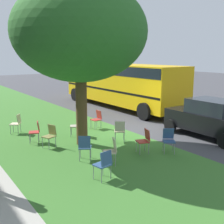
{
  "coord_description": "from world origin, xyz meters",
  "views": [
    {
      "loc": [
        -9.9,
        8.09,
        3.52
      ],
      "look_at": [
        -0.47,
        1.51,
        1.14
      ],
      "focal_mm": 44.86,
      "sensor_mm": 36.0,
      "label": 1
    }
  ],
  "objects_px": {
    "chair_0": "(97,118)",
    "chair_10": "(111,149)",
    "chair_5": "(169,139)",
    "chair_6": "(85,146)",
    "street_tree": "(80,33)",
    "chair_9": "(17,122)",
    "chair_1": "(50,134)",
    "chair_8": "(104,163)",
    "school_bus": "(119,81)",
    "chair_3": "(120,130)",
    "parked_car": "(210,118)",
    "chair_2": "(144,139)",
    "chair_7": "(76,124)",
    "chair_4": "(36,130)"
  },
  "relations": [
    {
      "from": "chair_5",
      "to": "chair_8",
      "type": "height_order",
      "value": "same"
    },
    {
      "from": "chair_6",
      "to": "parked_car",
      "type": "relative_size",
      "value": 0.24
    },
    {
      "from": "chair_3",
      "to": "street_tree",
      "type": "bearing_deg",
      "value": 64.72
    },
    {
      "from": "chair_8",
      "to": "chair_0",
      "type": "bearing_deg",
      "value": -30.01
    },
    {
      "from": "chair_10",
      "to": "chair_2",
      "type": "bearing_deg",
      "value": -81.98
    },
    {
      "from": "chair_1",
      "to": "chair_6",
      "type": "distance_m",
      "value": 2.0
    },
    {
      "from": "chair_1",
      "to": "school_bus",
      "type": "xyz_separation_m",
      "value": [
        5.36,
        -7.23,
        1.24
      ]
    },
    {
      "from": "chair_5",
      "to": "chair_8",
      "type": "distance_m",
      "value": 3.25
    },
    {
      "from": "chair_2",
      "to": "chair_8",
      "type": "bearing_deg",
      "value": 113.11
    },
    {
      "from": "chair_10",
      "to": "school_bus",
      "type": "relative_size",
      "value": 0.08
    },
    {
      "from": "chair_1",
      "to": "school_bus",
      "type": "height_order",
      "value": "school_bus"
    },
    {
      "from": "chair_10",
      "to": "chair_1",
      "type": "bearing_deg",
      "value": 18.58
    },
    {
      "from": "chair_7",
      "to": "chair_10",
      "type": "height_order",
      "value": "same"
    },
    {
      "from": "chair_0",
      "to": "chair_2",
      "type": "relative_size",
      "value": 1.0
    },
    {
      "from": "chair_1",
      "to": "chair_0",
      "type": "bearing_deg",
      "value": -65.49
    },
    {
      "from": "chair_5",
      "to": "chair_6",
      "type": "distance_m",
      "value": 3.08
    },
    {
      "from": "chair_1",
      "to": "chair_4",
      "type": "height_order",
      "value": "same"
    },
    {
      "from": "chair_7",
      "to": "school_bus",
      "type": "height_order",
      "value": "school_bus"
    },
    {
      "from": "school_bus",
      "to": "chair_10",
      "type": "bearing_deg",
      "value": 142.26
    },
    {
      "from": "parked_car",
      "to": "chair_10",
      "type": "bearing_deg",
      "value": 91.95
    },
    {
      "from": "chair_2",
      "to": "chair_7",
      "type": "distance_m",
      "value": 3.49
    },
    {
      "from": "chair_4",
      "to": "chair_1",
      "type": "bearing_deg",
      "value": -164.3
    },
    {
      "from": "parked_car",
      "to": "school_bus",
      "type": "bearing_deg",
      "value": -7.29
    },
    {
      "from": "chair_2",
      "to": "chair_10",
      "type": "xyz_separation_m",
      "value": [
        -0.23,
        1.61,
        0.0
      ]
    },
    {
      "from": "chair_1",
      "to": "chair_8",
      "type": "distance_m",
      "value": 3.59
    },
    {
      "from": "chair_5",
      "to": "chair_9",
      "type": "height_order",
      "value": "same"
    },
    {
      "from": "chair_4",
      "to": "chair_5",
      "type": "xyz_separation_m",
      "value": [
        -3.88,
        -3.55,
        0.0
      ]
    },
    {
      "from": "chair_0",
      "to": "chair_10",
      "type": "xyz_separation_m",
      "value": [
        -4.12,
        2.02,
        0.0
      ]
    },
    {
      "from": "chair_3",
      "to": "chair_5",
      "type": "distance_m",
      "value": 2.14
    },
    {
      "from": "chair_2",
      "to": "chair_6",
      "type": "distance_m",
      "value": 2.21
    },
    {
      "from": "chair_1",
      "to": "chair_8",
      "type": "relative_size",
      "value": 1.0
    },
    {
      "from": "chair_3",
      "to": "chair_0",
      "type": "bearing_deg",
      "value": -9.09
    },
    {
      "from": "chair_4",
      "to": "chair_0",
      "type": "bearing_deg",
      "value": -81.61
    },
    {
      "from": "chair_7",
      "to": "chair_8",
      "type": "height_order",
      "value": "same"
    },
    {
      "from": "chair_9",
      "to": "chair_0",
      "type": "bearing_deg",
      "value": -111.45
    },
    {
      "from": "chair_0",
      "to": "chair_9",
      "type": "xyz_separation_m",
      "value": [
        1.35,
        3.42,
        0.0
      ]
    },
    {
      "from": "chair_4",
      "to": "chair_8",
      "type": "relative_size",
      "value": 1.0
    },
    {
      "from": "chair_2",
      "to": "chair_3",
      "type": "distance_m",
      "value": 1.56
    },
    {
      "from": "chair_9",
      "to": "school_bus",
      "type": "xyz_separation_m",
      "value": [
        2.67,
        -7.7,
        1.24
      ]
    },
    {
      "from": "chair_9",
      "to": "school_bus",
      "type": "bearing_deg",
      "value": -70.87
    },
    {
      "from": "chair_3",
      "to": "chair_6",
      "type": "distance_m",
      "value": 2.38
    },
    {
      "from": "street_tree",
      "to": "chair_9",
      "type": "xyz_separation_m",
      "value": [
        3.03,
        1.67,
        -3.79
      ]
    },
    {
      "from": "chair_0",
      "to": "chair_1",
      "type": "bearing_deg",
      "value": 114.51
    },
    {
      "from": "chair_6",
      "to": "chair_9",
      "type": "distance_m",
      "value": 4.74
    },
    {
      "from": "chair_2",
      "to": "chair_3",
      "type": "xyz_separation_m",
      "value": [
        1.56,
        -0.04,
        0.0
      ]
    },
    {
      "from": "street_tree",
      "to": "chair_5",
      "type": "bearing_deg",
      "value": -141.76
    },
    {
      "from": "chair_0",
      "to": "chair_4",
      "type": "height_order",
      "value": "same"
    },
    {
      "from": "chair_9",
      "to": "chair_5",
      "type": "bearing_deg",
      "value": -146.49
    },
    {
      "from": "street_tree",
      "to": "chair_9",
      "type": "distance_m",
      "value": 5.13
    },
    {
      "from": "chair_3",
      "to": "chair_10",
      "type": "xyz_separation_m",
      "value": [
        -1.79,
        1.65,
        0.0
      ]
    }
  ]
}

